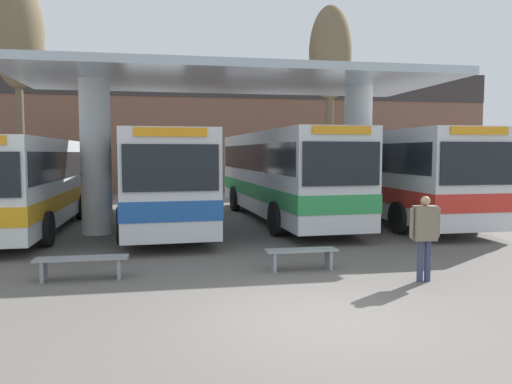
{
  "coord_description": "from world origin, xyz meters",
  "views": [
    {
      "loc": [
        -2.32,
        -7.3,
        2.6
      ],
      "look_at": [
        0.0,
        5.08,
        1.6
      ],
      "focal_mm": 35.0,
      "sensor_mm": 36.0,
      "label": 1
    }
  ],
  "objects_px": {
    "parked_car_street": "(57,181)",
    "transit_bus_far_right_bay": "(389,171)",
    "waiting_bench_mid_platform": "(82,263)",
    "transit_bus_center_bay": "(161,175)",
    "transit_bus_left_bay": "(25,180)",
    "poplar_tree_behind_left": "(330,57)",
    "transit_bus_right_bay": "(281,171)",
    "poplar_tree_behind_right": "(17,35)",
    "pedestrian_waiting": "(425,230)",
    "waiting_bench_near_pillar": "(301,255)"
  },
  "relations": [
    {
      "from": "transit_bus_far_right_bay",
      "to": "transit_bus_center_bay",
      "type": "bearing_deg",
      "value": -0.63
    },
    {
      "from": "parked_car_street",
      "to": "transit_bus_far_right_bay",
      "type": "bearing_deg",
      "value": -36.13
    },
    {
      "from": "poplar_tree_behind_right",
      "to": "transit_bus_right_bay",
      "type": "bearing_deg",
      "value": -33.25
    },
    {
      "from": "parked_car_street",
      "to": "transit_bus_left_bay",
      "type": "bearing_deg",
      "value": -82.18
    },
    {
      "from": "transit_bus_center_bay",
      "to": "transit_bus_left_bay",
      "type": "bearing_deg",
      "value": 5.74
    },
    {
      "from": "transit_bus_left_bay",
      "to": "poplar_tree_behind_left",
      "type": "bearing_deg",
      "value": -147.27
    },
    {
      "from": "transit_bus_center_bay",
      "to": "waiting_bench_near_pillar",
      "type": "relative_size",
      "value": 7.39
    },
    {
      "from": "poplar_tree_behind_right",
      "to": "waiting_bench_mid_platform",
      "type": "bearing_deg",
      "value": -71.8
    },
    {
      "from": "waiting_bench_near_pillar",
      "to": "poplar_tree_behind_right",
      "type": "xyz_separation_m",
      "value": [
        -9.79,
        15.62,
        7.92
      ]
    },
    {
      "from": "pedestrian_waiting",
      "to": "poplar_tree_behind_left",
      "type": "relative_size",
      "value": 0.17
    },
    {
      "from": "transit_bus_far_right_bay",
      "to": "poplar_tree_behind_right",
      "type": "xyz_separation_m",
      "value": [
        -15.44,
        8.03,
        6.39
      ]
    },
    {
      "from": "transit_bus_right_bay",
      "to": "waiting_bench_mid_platform",
      "type": "xyz_separation_m",
      "value": [
        -6.15,
        -8.22,
        -1.52
      ]
    },
    {
      "from": "transit_bus_far_right_bay",
      "to": "waiting_bench_mid_platform",
      "type": "distance_m",
      "value": 12.89
    },
    {
      "from": "transit_bus_left_bay",
      "to": "transit_bus_far_right_bay",
      "type": "distance_m",
      "value": 13.13
    },
    {
      "from": "transit_bus_left_bay",
      "to": "transit_bus_right_bay",
      "type": "distance_m",
      "value": 9.05
    },
    {
      "from": "transit_bus_right_bay",
      "to": "poplar_tree_behind_right",
      "type": "height_order",
      "value": "poplar_tree_behind_right"
    },
    {
      "from": "transit_bus_left_bay",
      "to": "transit_bus_far_right_bay",
      "type": "relative_size",
      "value": 0.9
    },
    {
      "from": "transit_bus_center_bay",
      "to": "parked_car_street",
      "type": "distance_m",
      "value": 12.43
    },
    {
      "from": "transit_bus_center_bay",
      "to": "pedestrian_waiting",
      "type": "xyz_separation_m",
      "value": [
        5.22,
        -9.08,
        -0.76
      ]
    },
    {
      "from": "waiting_bench_near_pillar",
      "to": "poplar_tree_behind_left",
      "type": "height_order",
      "value": "poplar_tree_behind_left"
    },
    {
      "from": "pedestrian_waiting",
      "to": "poplar_tree_behind_left",
      "type": "bearing_deg",
      "value": 80.91
    },
    {
      "from": "transit_bus_center_bay",
      "to": "transit_bus_right_bay",
      "type": "distance_m",
      "value": 4.6
    },
    {
      "from": "waiting_bench_mid_platform",
      "to": "poplar_tree_behind_right",
      "type": "xyz_separation_m",
      "value": [
        -5.14,
        15.62,
        7.91
      ]
    },
    {
      "from": "transit_bus_right_bay",
      "to": "poplar_tree_behind_right",
      "type": "distance_m",
      "value": 14.93
    },
    {
      "from": "transit_bus_center_bay",
      "to": "poplar_tree_behind_left",
      "type": "bearing_deg",
      "value": -141.43
    },
    {
      "from": "pedestrian_waiting",
      "to": "parked_car_street",
      "type": "bearing_deg",
      "value": 122.12
    },
    {
      "from": "transit_bus_center_bay",
      "to": "waiting_bench_near_pillar",
      "type": "height_order",
      "value": "transit_bus_center_bay"
    },
    {
      "from": "waiting_bench_mid_platform",
      "to": "poplar_tree_behind_left",
      "type": "bearing_deg",
      "value": 55.74
    },
    {
      "from": "transit_bus_right_bay",
      "to": "poplar_tree_behind_left",
      "type": "distance_m",
      "value": 10.43
    },
    {
      "from": "transit_bus_far_right_bay",
      "to": "waiting_bench_mid_platform",
      "type": "height_order",
      "value": "transit_bus_far_right_bay"
    },
    {
      "from": "poplar_tree_behind_left",
      "to": "parked_car_street",
      "type": "height_order",
      "value": "poplar_tree_behind_left"
    },
    {
      "from": "waiting_bench_near_pillar",
      "to": "parked_car_street",
      "type": "xyz_separation_m",
      "value": [
        -8.79,
        18.66,
        0.68
      ]
    },
    {
      "from": "transit_bus_center_bay",
      "to": "waiting_bench_near_pillar",
      "type": "xyz_separation_m",
      "value": [
        3.07,
        -7.65,
        -1.47
      ]
    },
    {
      "from": "pedestrian_waiting",
      "to": "poplar_tree_behind_left",
      "type": "distance_m",
      "value": 18.68
    },
    {
      "from": "pedestrian_waiting",
      "to": "poplar_tree_behind_right",
      "type": "distance_m",
      "value": 22.03
    },
    {
      "from": "poplar_tree_behind_right",
      "to": "poplar_tree_behind_left",
      "type": "bearing_deg",
      "value": -0.13
    },
    {
      "from": "transit_bus_left_bay",
      "to": "poplar_tree_behind_right",
      "type": "relative_size",
      "value": 0.91
    },
    {
      "from": "transit_bus_center_bay",
      "to": "poplar_tree_behind_left",
      "type": "xyz_separation_m",
      "value": [
        9.03,
        7.94,
        5.94
      ]
    },
    {
      "from": "pedestrian_waiting",
      "to": "parked_car_street",
      "type": "xyz_separation_m",
      "value": [
        -10.95,
        20.09,
        -0.03
      ]
    },
    {
      "from": "waiting_bench_mid_platform",
      "to": "pedestrian_waiting",
      "type": "xyz_separation_m",
      "value": [
        6.81,
        -1.43,
        0.71
      ]
    },
    {
      "from": "waiting_bench_mid_platform",
      "to": "parked_car_street",
      "type": "relative_size",
      "value": 0.4
    },
    {
      "from": "transit_bus_right_bay",
      "to": "poplar_tree_behind_left",
      "type": "bearing_deg",
      "value": -123.68
    },
    {
      "from": "transit_bus_right_bay",
      "to": "transit_bus_far_right_bay",
      "type": "bearing_deg",
      "value": 168.9
    },
    {
      "from": "poplar_tree_behind_right",
      "to": "parked_car_street",
      "type": "bearing_deg",
      "value": 71.78
    },
    {
      "from": "parked_car_street",
      "to": "transit_bus_right_bay",
      "type": "bearing_deg",
      "value": -44.08
    },
    {
      "from": "transit_bus_center_bay",
      "to": "waiting_bench_near_pillar",
      "type": "distance_m",
      "value": 8.37
    },
    {
      "from": "transit_bus_right_bay",
      "to": "pedestrian_waiting",
      "type": "height_order",
      "value": "transit_bus_right_bay"
    },
    {
      "from": "transit_bus_center_bay",
      "to": "poplar_tree_behind_left",
      "type": "relative_size",
      "value": 1.12
    },
    {
      "from": "transit_bus_center_bay",
      "to": "pedestrian_waiting",
      "type": "height_order",
      "value": "transit_bus_center_bay"
    },
    {
      "from": "waiting_bench_near_pillar",
      "to": "parked_car_street",
      "type": "height_order",
      "value": "parked_car_street"
    }
  ]
}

